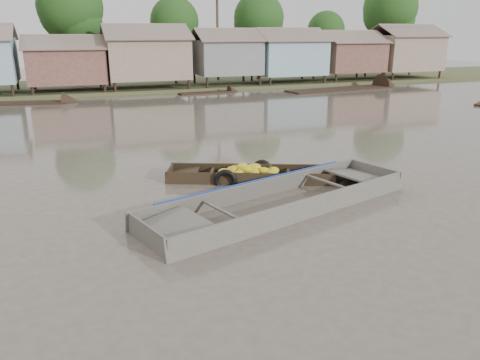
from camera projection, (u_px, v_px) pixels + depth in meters
name	position (u px, v px, depth m)	size (l,w,h in m)	color
ground	(244.00, 220.00, 12.41)	(120.00, 120.00, 0.00)	#514B3E
riverbank	(148.00, 52.00, 40.96)	(120.00, 12.47, 10.22)	#384723
banana_boat	(248.00, 175.00, 15.78)	(5.64, 3.37, 0.80)	black
viewer_boat	(281.00, 204.00, 13.30)	(8.76, 4.56, 0.68)	#48443D
distant_boats	(244.00, 97.00, 36.25)	(46.34, 15.69, 0.35)	black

